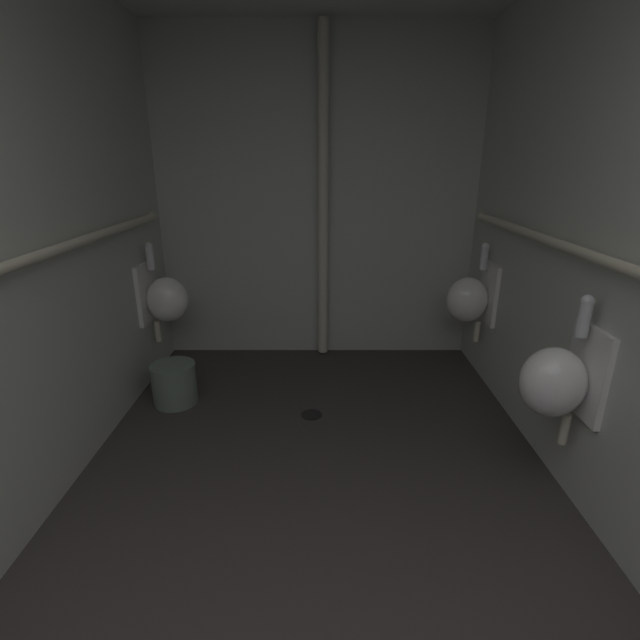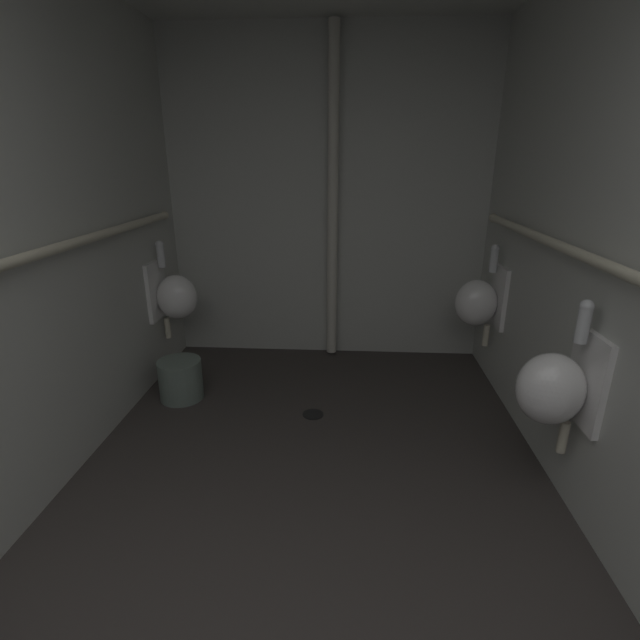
{
  "view_description": "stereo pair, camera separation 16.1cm",
  "coord_description": "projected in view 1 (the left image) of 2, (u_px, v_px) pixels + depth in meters",
  "views": [
    {
      "loc": [
        0.02,
        -0.01,
        1.62
      ],
      "look_at": [
        0.03,
        2.42,
        0.77
      ],
      "focal_mm": 26.09,
      "sensor_mm": 36.0,
      "label": 1
    },
    {
      "loc": [
        0.18,
        -0.01,
        1.62
      ],
      "look_at": [
        0.03,
        2.42,
        0.77
      ],
      "focal_mm": 26.09,
      "sensor_mm": 36.0,
      "label": 2
    }
  ],
  "objects": [
    {
      "name": "wall_back",
      "position": [
        316.0,
        202.0,
        3.74
      ],
      "size": [
        2.67,
        0.06,
        2.56
      ],
      "primitive_type": "cube",
      "color": "#BABCB4",
      "rests_on": "ground"
    },
    {
      "name": "waste_bin",
      "position": [
        173.0,
        384.0,
        3.2
      ],
      "size": [
        0.3,
        0.3,
        0.29
      ],
      "primitive_type": "cylinder",
      "color": "slate",
      "rests_on": "ground"
    },
    {
      "name": "floor",
      "position": [
        315.0,
        504.0,
        2.35
      ],
      "size": [
        2.67,
        3.92,
        0.08
      ],
      "primitive_type": "cube",
      "color": "#383330",
      "rests_on": "ground"
    },
    {
      "name": "supply_pipe_right",
      "position": [
        600.0,
        260.0,
        1.97
      ],
      "size": [
        0.06,
        3.15,
        0.06
      ],
      "color": "beige"
    },
    {
      "name": "urinal_right_far",
      "position": [
        469.0,
        298.0,
        3.43
      ],
      "size": [
        0.32,
        0.3,
        0.76
      ],
      "color": "white"
    },
    {
      "name": "wall_right",
      "position": [
        629.0,
        244.0,
        1.92
      ],
      "size": [
        0.06,
        3.92,
        2.56
      ],
      "primitive_type": "cube",
      "color": "#BABCB4",
      "rests_on": "ground"
    },
    {
      "name": "urinal_left_mid",
      "position": [
        163.0,
        298.0,
        3.42
      ],
      "size": [
        0.32,
        0.3,
        0.76
      ],
      "color": "white"
    },
    {
      "name": "urinal_right_mid",
      "position": [
        556.0,
        380.0,
        2.17
      ],
      "size": [
        0.32,
        0.3,
        0.76
      ],
      "color": "white"
    },
    {
      "name": "floor_drain",
      "position": [
        310.0,
        414.0,
        3.09
      ],
      "size": [
        0.14,
        0.14,
        0.01
      ],
      "primitive_type": "cylinder",
      "color": "black",
      "rests_on": "ground"
    },
    {
      "name": "supply_pipe_left",
      "position": [
        22.0,
        261.0,
        1.94
      ],
      "size": [
        0.06,
        3.21,
        0.06
      ],
      "color": "beige"
    },
    {
      "name": "standpipe_back_wall",
      "position": [
        322.0,
        203.0,
        3.63
      ],
      "size": [
        0.08,
        0.08,
        2.51
      ],
      "primitive_type": "cylinder",
      "color": "beige",
      "rests_on": "ground"
    }
  ]
}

